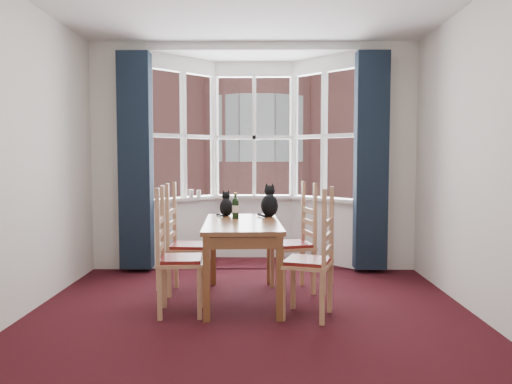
{
  "coord_description": "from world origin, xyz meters",
  "views": [
    {
      "loc": [
        0.09,
        -3.95,
        1.4
      ],
      "look_at": [
        0.04,
        1.05,
        1.05
      ],
      "focal_mm": 35.0,
      "sensor_mm": 36.0,
      "label": 1
    }
  ],
  "objects_px": {
    "dining_table": "(242,232)",
    "chair_left_near": "(171,261)",
    "cat_left": "(226,206)",
    "candle_short": "(199,194)",
    "cat_right": "(269,204)",
    "wine_bottle": "(235,207)",
    "chair_right_near": "(318,264)",
    "chair_right_far": "(301,246)",
    "candle_tall": "(191,193)",
    "chair_left_far": "(180,247)"
  },
  "relations": [
    {
      "from": "dining_table",
      "to": "chair_left_near",
      "type": "distance_m",
      "value": 0.78
    },
    {
      "from": "cat_left",
      "to": "candle_short",
      "type": "distance_m",
      "value": 1.37
    },
    {
      "from": "cat_right",
      "to": "wine_bottle",
      "type": "xyz_separation_m",
      "value": [
        -0.35,
        -0.21,
        -0.02
      ]
    },
    {
      "from": "chair_left_near",
      "to": "chair_right_near",
      "type": "bearing_deg",
      "value": -4.35
    },
    {
      "from": "chair_right_far",
      "to": "candle_tall",
      "type": "bearing_deg",
      "value": 134.2
    },
    {
      "from": "candle_short",
      "to": "cat_right",
      "type": "bearing_deg",
      "value": -55.62
    },
    {
      "from": "cat_left",
      "to": "cat_right",
      "type": "bearing_deg",
      "value": -4.62
    },
    {
      "from": "chair_right_far",
      "to": "cat_right",
      "type": "relative_size",
      "value": 2.58
    },
    {
      "from": "chair_right_far",
      "to": "cat_right",
      "type": "bearing_deg",
      "value": 167.72
    },
    {
      "from": "chair_left_near",
      "to": "cat_left",
      "type": "bearing_deg",
      "value": 64.25
    },
    {
      "from": "chair_left_far",
      "to": "dining_table",
      "type": "bearing_deg",
      "value": -22.92
    },
    {
      "from": "chair_right_near",
      "to": "wine_bottle",
      "type": "distance_m",
      "value": 1.15
    },
    {
      "from": "dining_table",
      "to": "cat_right",
      "type": "xyz_separation_m",
      "value": [
        0.27,
        0.45,
        0.24
      ]
    },
    {
      "from": "cat_right",
      "to": "candle_tall",
      "type": "relative_size",
      "value": 3.42
    },
    {
      "from": "chair_right_near",
      "to": "cat_left",
      "type": "relative_size",
      "value": 3.3
    },
    {
      "from": "cat_left",
      "to": "wine_bottle",
      "type": "height_order",
      "value": "cat_left"
    },
    {
      "from": "chair_left_far",
      "to": "cat_right",
      "type": "distance_m",
      "value": 1.04
    },
    {
      "from": "cat_right",
      "to": "candle_short",
      "type": "relative_size",
      "value": 3.75
    },
    {
      "from": "chair_right_far",
      "to": "chair_left_near",
      "type": "bearing_deg",
      "value": -146.91
    },
    {
      "from": "dining_table",
      "to": "chair_right_near",
      "type": "relative_size",
      "value": 1.5
    },
    {
      "from": "chair_left_near",
      "to": "cat_right",
      "type": "height_order",
      "value": "cat_right"
    },
    {
      "from": "dining_table",
      "to": "chair_left_far",
      "type": "relative_size",
      "value": 1.5
    },
    {
      "from": "dining_table",
      "to": "chair_left_far",
      "type": "distance_m",
      "value": 0.73
    },
    {
      "from": "candle_tall",
      "to": "wine_bottle",
      "type": "bearing_deg",
      "value": -66.36
    },
    {
      "from": "chair_left_far",
      "to": "cat_left",
      "type": "height_order",
      "value": "cat_left"
    },
    {
      "from": "candle_short",
      "to": "dining_table",
      "type": "bearing_deg",
      "value": -70.26
    },
    {
      "from": "chair_left_far",
      "to": "chair_right_far",
      "type": "relative_size",
      "value": 1.0
    },
    {
      "from": "dining_table",
      "to": "chair_left_near",
      "type": "height_order",
      "value": "chair_left_near"
    },
    {
      "from": "cat_right",
      "to": "candle_short",
      "type": "distance_m",
      "value": 1.62
    },
    {
      "from": "candle_tall",
      "to": "candle_short",
      "type": "bearing_deg",
      "value": 16.99
    },
    {
      "from": "candle_short",
      "to": "chair_right_near",
      "type": "bearing_deg",
      "value": -60.28
    },
    {
      "from": "dining_table",
      "to": "candle_short",
      "type": "xyz_separation_m",
      "value": [
        -0.64,
        1.78,
        0.25
      ]
    },
    {
      "from": "dining_table",
      "to": "chair_left_far",
      "type": "xyz_separation_m",
      "value": [
        -0.65,
        0.27,
        -0.2
      ]
    },
    {
      "from": "chair_right_far",
      "to": "candle_short",
      "type": "relative_size",
      "value": 9.69
    },
    {
      "from": "cat_right",
      "to": "candle_tall",
      "type": "distance_m",
      "value": 1.65
    },
    {
      "from": "dining_table",
      "to": "chair_right_far",
      "type": "distance_m",
      "value": 0.74
    },
    {
      "from": "chair_right_far",
      "to": "candle_tall",
      "type": "relative_size",
      "value": 8.84
    },
    {
      "from": "chair_right_near",
      "to": "candle_short",
      "type": "distance_m",
      "value": 2.69
    },
    {
      "from": "wine_bottle",
      "to": "candle_tall",
      "type": "distance_m",
      "value": 1.65
    },
    {
      "from": "chair_left_near",
      "to": "wine_bottle",
      "type": "relative_size",
      "value": 3.45
    },
    {
      "from": "chair_left_near",
      "to": "candle_short",
      "type": "height_order",
      "value": "candle_short"
    },
    {
      "from": "candle_short",
      "to": "cat_left",
      "type": "bearing_deg",
      "value": -70.73
    },
    {
      "from": "candle_tall",
      "to": "candle_short",
      "type": "height_order",
      "value": "candle_tall"
    },
    {
      "from": "candle_tall",
      "to": "chair_left_far",
      "type": "bearing_deg",
      "value": -86.61
    },
    {
      "from": "chair_right_near",
      "to": "cat_left",
      "type": "xyz_separation_m",
      "value": [
        -0.86,
        1.0,
        0.41
      ]
    },
    {
      "from": "chair_right_near",
      "to": "candle_short",
      "type": "height_order",
      "value": "candle_short"
    },
    {
      "from": "chair_left_far",
      "to": "chair_right_far",
      "type": "bearing_deg",
      "value": 4.63
    },
    {
      "from": "chair_right_near",
      "to": "candle_tall",
      "type": "distance_m",
      "value": 2.71
    },
    {
      "from": "cat_right",
      "to": "dining_table",
      "type": "bearing_deg",
      "value": -121.45
    },
    {
      "from": "chair_right_near",
      "to": "candle_short",
      "type": "xyz_separation_m",
      "value": [
        -1.31,
        2.3,
        0.45
      ]
    }
  ]
}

